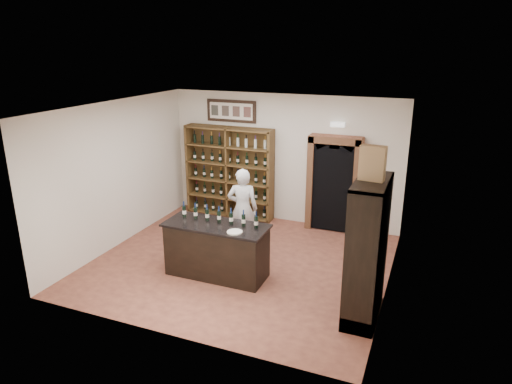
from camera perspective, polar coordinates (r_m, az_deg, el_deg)
floor at (r=8.98m, az=-1.95°, el=-8.83°), size 5.50×5.50×0.00m
ceiling at (r=8.08m, az=-2.18°, el=10.51°), size 5.50×5.50×0.00m
wall_back at (r=10.65m, az=3.43°, el=4.13°), size 5.50×0.04×3.00m
wall_left at (r=9.81m, az=-16.90°, el=2.15°), size 0.04×5.00×3.00m
wall_right at (r=7.76m, az=16.84°, el=-2.01°), size 0.04×5.00×3.00m
wine_shelf at (r=11.08m, az=-3.28°, el=2.54°), size 2.20×0.38×2.20m
framed_picture at (r=10.90m, az=-3.11°, el=10.08°), size 1.25×0.04×0.52m
arched_doorway at (r=10.27m, az=9.70°, el=1.27°), size 1.17×0.35×2.17m
emergency_light at (r=10.08m, az=10.19°, el=8.30°), size 0.30×0.10×0.10m
tasting_counter at (r=8.36m, az=-4.93°, el=-7.27°), size 1.88×0.78×1.00m
counter_bottle_0 at (r=8.55m, az=-8.97°, el=-2.38°), size 0.07×0.07×0.30m
counter_bottle_1 at (r=8.43m, az=-7.57°, el=-2.60°), size 0.07×0.07×0.30m
counter_bottle_2 at (r=8.32m, az=-6.13°, el=-2.83°), size 0.07×0.07×0.30m
counter_bottle_3 at (r=8.22m, az=-4.64°, el=-3.06°), size 0.07×0.07×0.30m
counter_bottle_4 at (r=8.12m, az=-3.13°, el=-3.29°), size 0.07×0.07×0.30m
counter_bottle_5 at (r=8.03m, az=-1.57°, el=-3.53°), size 0.07×0.07×0.30m
counter_bottle_6 at (r=7.94m, az=0.02°, el=-3.77°), size 0.07×0.07×0.30m
side_cabinet at (r=7.25m, az=13.77°, el=-9.64°), size 0.48×1.20×2.20m
shopkeeper at (r=9.31m, az=-1.68°, el=-2.12°), size 0.71×0.57×1.70m
plate at (r=7.79m, az=-2.68°, el=-5.02°), size 0.27×0.27×0.02m
wine_crate at (r=6.66m, az=14.36°, el=3.51°), size 0.38×0.19×0.51m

